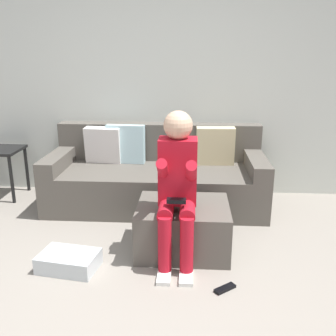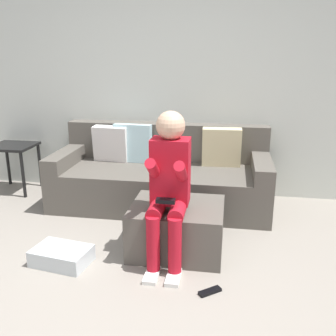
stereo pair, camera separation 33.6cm
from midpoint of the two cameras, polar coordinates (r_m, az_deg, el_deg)
ground_plane at (r=2.56m, az=-7.91°, el=-21.53°), size 7.47×7.47×0.00m
wall_back at (r=4.36m, az=-2.41°, el=13.38°), size 5.75×0.10×2.64m
couch_sectional at (r=4.12m, az=-4.06°, el=-1.27°), size 2.25×0.93×0.83m
ottoman at (r=3.19m, az=-0.80°, el=-8.89°), size 0.75×0.62×0.40m
person_seated at (r=2.88m, az=-1.94°, el=-1.88°), size 0.29×0.58×1.17m
storage_bin at (r=3.12m, az=-17.64°, el=-13.15°), size 0.47×0.35×0.13m
remote_near_ottoman at (r=2.79m, az=4.93°, el=-17.54°), size 0.16×0.14×0.02m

